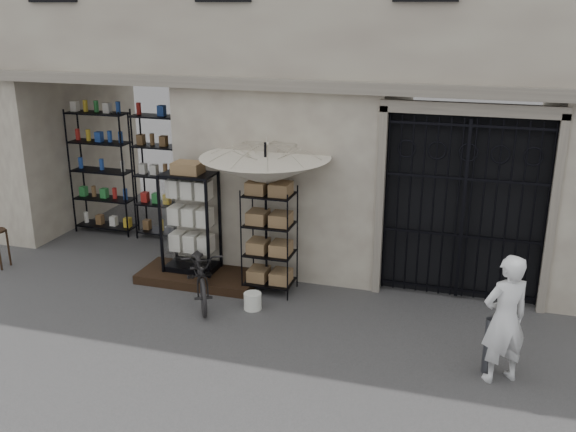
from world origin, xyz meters
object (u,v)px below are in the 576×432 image
(bicycle, at_px, (202,299))
(wire_rack, at_px, (270,242))
(display_cabinet, at_px, (190,227))
(shopkeeper, at_px, (498,379))
(market_umbrella, at_px, (265,163))
(steel_bollard, at_px, (489,346))
(white_bucket, at_px, (253,301))

(bicycle, bearing_deg, wire_rack, 5.85)
(display_cabinet, xyz_separation_m, shopkeeper, (4.95, -1.76, -0.90))
(display_cabinet, bearing_deg, shopkeeper, -17.07)
(market_umbrella, distance_m, steel_bollard, 4.20)
(white_bucket, distance_m, steel_bollard, 3.53)
(display_cabinet, relative_size, wire_rack, 1.05)
(steel_bollard, bearing_deg, white_bucket, 166.86)
(bicycle, distance_m, steel_bollard, 4.40)
(wire_rack, distance_m, white_bucket, 1.01)
(wire_rack, distance_m, shopkeeper, 3.98)
(bicycle, relative_size, shopkeeper, 1.05)
(steel_bollard, bearing_deg, display_cabinet, 161.34)
(market_umbrella, bearing_deg, steel_bollard, -24.86)
(market_umbrella, bearing_deg, display_cabinet, 179.46)
(bicycle, bearing_deg, white_bucket, -33.51)
(wire_rack, xyz_separation_m, steel_bollard, (3.39, -1.50, -0.48))
(display_cabinet, distance_m, white_bucket, 1.79)
(wire_rack, xyz_separation_m, market_umbrella, (-0.09, 0.11, 1.24))
(steel_bollard, bearing_deg, bicycle, 168.55)
(white_bucket, relative_size, shopkeeper, 0.16)
(display_cabinet, relative_size, shopkeeper, 1.10)
(shopkeeper, bearing_deg, white_bucket, -46.46)
(white_bucket, xyz_separation_m, shopkeeper, (3.57, -0.93, -0.13))
(wire_rack, height_order, steel_bollard, wire_rack)
(wire_rack, xyz_separation_m, bicycle, (-0.92, -0.63, -0.85))
(display_cabinet, height_order, bicycle, display_cabinet)
(market_umbrella, relative_size, white_bucket, 10.75)
(steel_bollard, xyz_separation_m, shopkeeper, (0.14, -0.13, -0.37))
(wire_rack, relative_size, steel_bollard, 2.33)
(display_cabinet, height_order, steel_bollard, display_cabinet)
(display_cabinet, relative_size, bicycle, 1.04)
(wire_rack, height_order, white_bucket, wire_rack)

